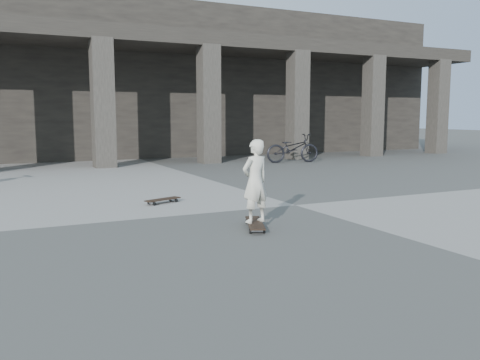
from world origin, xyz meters
name	(u,v)px	position (x,y,z in m)	size (l,w,h in m)	color
ground	(295,205)	(0.00, 0.00, 0.00)	(90.00, 90.00, 0.00)	#474745
colonnade	(121,82)	(0.00, 13.77, 3.03)	(28.00, 8.82, 6.00)	black
longboard	(255,223)	(-1.55, -1.39, 0.07)	(0.54, 0.93, 0.09)	black
skateboard_spare	(163,200)	(-2.12, 1.24, 0.07)	(0.74, 0.43, 0.09)	black
child	(255,181)	(-1.55, -1.39, 0.69)	(0.44, 0.29, 1.20)	beige
bicycle	(293,148)	(4.42, 7.30, 0.50)	(0.66, 1.90, 1.00)	black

